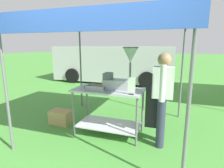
{
  "coord_description": "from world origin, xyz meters",
  "views": [
    {
      "loc": [
        1.04,
        -2.08,
        1.72
      ],
      "look_at": [
        -0.12,
        1.29,
        0.97
      ],
      "focal_mm": 29.22,
      "sensor_mm": 36.0,
      "label": 1
    }
  ],
  "objects_px": {
    "supply_crate": "(61,117)",
    "donut_fryer": "(122,73)",
    "donut_tray": "(97,88)",
    "van_silver": "(113,63)",
    "stall_canopy": "(110,25)",
    "vendor": "(162,95)",
    "menu_sign": "(131,87)",
    "donut_cart": "(109,102)"
  },
  "relations": [
    {
      "from": "supply_crate",
      "to": "donut_fryer",
      "type": "bearing_deg",
      "value": -1.24
    },
    {
      "from": "donut_tray",
      "to": "van_silver",
      "type": "bearing_deg",
      "value": 105.27
    },
    {
      "from": "donut_tray",
      "to": "van_silver",
      "type": "height_order",
      "value": "van_silver"
    },
    {
      "from": "stall_canopy",
      "to": "vendor",
      "type": "bearing_deg",
      "value": -10.09
    },
    {
      "from": "menu_sign",
      "to": "vendor",
      "type": "bearing_deg",
      "value": 19.42
    },
    {
      "from": "vendor",
      "to": "van_silver",
      "type": "distance_m",
      "value": 5.91
    },
    {
      "from": "donut_fryer",
      "to": "vendor",
      "type": "xyz_separation_m",
      "value": [
        0.74,
        -0.14,
        -0.33
      ]
    },
    {
      "from": "donut_cart",
      "to": "donut_tray",
      "type": "bearing_deg",
      "value": -163.71
    },
    {
      "from": "van_silver",
      "to": "donut_cart",
      "type": "bearing_deg",
      "value": -72.49
    },
    {
      "from": "donut_fryer",
      "to": "menu_sign",
      "type": "bearing_deg",
      "value": -51.34
    },
    {
      "from": "donut_cart",
      "to": "donut_tray",
      "type": "relative_size",
      "value": 3.23
    },
    {
      "from": "menu_sign",
      "to": "van_silver",
      "type": "height_order",
      "value": "van_silver"
    },
    {
      "from": "van_silver",
      "to": "stall_canopy",
      "type": "bearing_deg",
      "value": -72.18
    },
    {
      "from": "stall_canopy",
      "to": "supply_crate",
      "type": "xyz_separation_m",
      "value": [
        -1.18,
        -0.01,
        -1.94
      ]
    },
    {
      "from": "van_silver",
      "to": "vendor",
      "type": "bearing_deg",
      "value": -63.51
    },
    {
      "from": "donut_tray",
      "to": "menu_sign",
      "type": "bearing_deg",
      "value": -15.32
    },
    {
      "from": "stall_canopy",
      "to": "donut_fryer",
      "type": "relative_size",
      "value": 3.64
    },
    {
      "from": "donut_fryer",
      "to": "supply_crate",
      "type": "distance_m",
      "value": 1.79
    },
    {
      "from": "donut_tray",
      "to": "donut_cart",
      "type": "bearing_deg",
      "value": 16.29
    },
    {
      "from": "donut_fryer",
      "to": "menu_sign",
      "type": "height_order",
      "value": "donut_fryer"
    },
    {
      "from": "stall_canopy",
      "to": "supply_crate",
      "type": "relative_size",
      "value": 6.19
    },
    {
      "from": "vendor",
      "to": "supply_crate",
      "type": "xyz_separation_m",
      "value": [
        -2.17,
        0.17,
        -0.75
      ]
    },
    {
      "from": "menu_sign",
      "to": "van_silver",
      "type": "bearing_deg",
      "value": 111.42
    },
    {
      "from": "donut_fryer",
      "to": "vendor",
      "type": "bearing_deg",
      "value": -10.69
    },
    {
      "from": "stall_canopy",
      "to": "donut_fryer",
      "type": "bearing_deg",
      "value": -8.31
    },
    {
      "from": "donut_tray",
      "to": "menu_sign",
      "type": "xyz_separation_m",
      "value": [
        0.7,
        -0.19,
        0.1
      ]
    },
    {
      "from": "donut_cart",
      "to": "supply_crate",
      "type": "distance_m",
      "value": 1.28
    },
    {
      "from": "donut_cart",
      "to": "donut_fryer",
      "type": "relative_size",
      "value": 1.68
    },
    {
      "from": "stall_canopy",
      "to": "van_silver",
      "type": "distance_m",
      "value": 5.51
    },
    {
      "from": "van_silver",
      "to": "donut_fryer",
      "type": "bearing_deg",
      "value": -69.83
    },
    {
      "from": "donut_cart",
      "to": "menu_sign",
      "type": "height_order",
      "value": "menu_sign"
    },
    {
      "from": "stall_canopy",
      "to": "vendor",
      "type": "relative_size",
      "value": 1.78
    },
    {
      "from": "donut_tray",
      "to": "stall_canopy",
      "type": "bearing_deg",
      "value": 37.46
    },
    {
      "from": "donut_tray",
      "to": "menu_sign",
      "type": "distance_m",
      "value": 0.74
    },
    {
      "from": "stall_canopy",
      "to": "donut_cart",
      "type": "xyz_separation_m",
      "value": [
        -0.0,
        -0.1,
        -1.45
      ]
    },
    {
      "from": "donut_tray",
      "to": "supply_crate",
      "type": "xyz_separation_m",
      "value": [
        -0.97,
        0.15,
        -0.78
      ]
    },
    {
      "from": "vendor",
      "to": "donut_tray",
      "type": "bearing_deg",
      "value": 179.08
    },
    {
      "from": "donut_tray",
      "to": "supply_crate",
      "type": "relative_size",
      "value": 0.89
    },
    {
      "from": "donut_cart",
      "to": "donut_tray",
      "type": "height_order",
      "value": "donut_tray"
    },
    {
      "from": "menu_sign",
      "to": "vendor",
      "type": "height_order",
      "value": "vendor"
    },
    {
      "from": "supply_crate",
      "to": "stall_canopy",
      "type": "bearing_deg",
      "value": 0.26
    },
    {
      "from": "donut_tray",
      "to": "vendor",
      "type": "height_order",
      "value": "vendor"
    }
  ]
}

